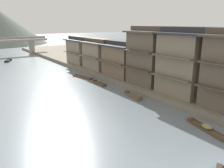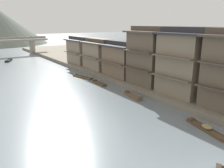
{
  "view_description": "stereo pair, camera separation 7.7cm",
  "coord_description": "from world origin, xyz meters",
  "px_view_note": "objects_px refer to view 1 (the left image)",
  "views": [
    {
      "loc": [
        -13.26,
        -5.88,
        10.05
      ],
      "look_at": [
        3.12,
        17.93,
        2.13
      ],
      "focal_mm": 36.13,
      "sensor_mm": 36.0,
      "label": 1
    },
    {
      "loc": [
        -13.2,
        -5.92,
        10.05
      ],
      "look_at": [
        3.12,
        17.93,
        2.13
      ],
      "focal_mm": 36.13,
      "sensor_mm": 36.0,
      "label": 2
    }
  ],
  "objects_px": {
    "boat_moored_far": "(207,128)",
    "stone_bridge": "(7,44)",
    "house_waterfront_end": "(81,50)",
    "house_waterfront_far": "(99,54)",
    "boat_moored_nearest": "(83,77)",
    "boat_midriver_drifting": "(133,96)",
    "house_waterfront_second": "(186,62)",
    "house_waterfront_narrow": "(125,58)",
    "house_waterfront_tall": "(153,56)",
    "boat_moored_third": "(99,83)",
    "boat_moored_second": "(8,61)"
  },
  "relations": [
    {
      "from": "boat_moored_far",
      "to": "stone_bridge",
      "type": "distance_m",
      "value": 66.27
    },
    {
      "from": "boat_moored_far",
      "to": "house_waterfront_end",
      "type": "height_order",
      "value": "house_waterfront_end"
    },
    {
      "from": "house_waterfront_second",
      "to": "house_waterfront_narrow",
      "type": "distance_m",
      "value": 13.37
    },
    {
      "from": "house_waterfront_tall",
      "to": "stone_bridge",
      "type": "xyz_separation_m",
      "value": [
        -11.5,
        52.13,
        -1.46
      ]
    },
    {
      "from": "boat_moored_far",
      "to": "house_waterfront_narrow",
      "type": "relative_size",
      "value": 0.63
    },
    {
      "from": "boat_midriver_drifting",
      "to": "boat_moored_far",
      "type": "bearing_deg",
      "value": -92.35
    },
    {
      "from": "house_waterfront_tall",
      "to": "house_waterfront_far",
      "type": "height_order",
      "value": "house_waterfront_tall"
    },
    {
      "from": "boat_moored_far",
      "to": "house_waterfront_tall",
      "type": "relative_size",
      "value": 0.56
    },
    {
      "from": "boat_midriver_drifting",
      "to": "house_waterfront_narrow",
      "type": "height_order",
      "value": "house_waterfront_narrow"
    },
    {
      "from": "boat_moored_nearest",
      "to": "house_waterfront_second",
      "type": "relative_size",
      "value": 0.57
    },
    {
      "from": "house_waterfront_second",
      "to": "stone_bridge",
      "type": "relative_size",
      "value": 0.35
    },
    {
      "from": "house_waterfront_second",
      "to": "house_waterfront_far",
      "type": "bearing_deg",
      "value": 91.35
    },
    {
      "from": "boat_moored_nearest",
      "to": "house_waterfront_second",
      "type": "xyz_separation_m",
      "value": [
        5.76,
        -18.53,
        4.97
      ]
    },
    {
      "from": "boat_midriver_drifting",
      "to": "boat_moored_third",
      "type": "bearing_deg",
      "value": 91.7
    },
    {
      "from": "boat_moored_nearest",
      "to": "boat_midriver_drifting",
      "type": "xyz_separation_m",
      "value": [
        0.45,
        -14.21,
        0.07
      ]
    },
    {
      "from": "boat_moored_third",
      "to": "boat_midriver_drifting",
      "type": "height_order",
      "value": "boat_midriver_drifting"
    },
    {
      "from": "boat_midriver_drifting",
      "to": "house_waterfront_narrow",
      "type": "bearing_deg",
      "value": 58.19
    },
    {
      "from": "house_waterfront_tall",
      "to": "stone_bridge",
      "type": "distance_m",
      "value": 53.41
    },
    {
      "from": "house_waterfront_second",
      "to": "house_waterfront_end",
      "type": "relative_size",
      "value": 1.11
    },
    {
      "from": "boat_moored_nearest",
      "to": "house_waterfront_tall",
      "type": "relative_size",
      "value": 0.57
    },
    {
      "from": "boat_moored_nearest",
      "to": "house_waterfront_end",
      "type": "relative_size",
      "value": 0.63
    },
    {
      "from": "boat_midriver_drifting",
      "to": "house_waterfront_second",
      "type": "xyz_separation_m",
      "value": [
        5.31,
        -4.32,
        4.91
      ]
    },
    {
      "from": "house_waterfront_end",
      "to": "stone_bridge",
      "type": "relative_size",
      "value": 0.32
    },
    {
      "from": "house_waterfront_narrow",
      "to": "house_waterfront_far",
      "type": "xyz_separation_m",
      "value": [
        -0.76,
        7.81,
        0.01
      ]
    },
    {
      "from": "boat_midriver_drifting",
      "to": "house_waterfront_tall",
      "type": "height_order",
      "value": "house_waterfront_tall"
    },
    {
      "from": "house_waterfront_far",
      "to": "house_waterfront_end",
      "type": "xyz_separation_m",
      "value": [
        0.08,
        8.17,
        -0.0
      ]
    },
    {
      "from": "boat_moored_nearest",
      "to": "stone_bridge",
      "type": "height_order",
      "value": "stone_bridge"
    },
    {
      "from": "house_waterfront_end",
      "to": "stone_bridge",
      "type": "xyz_separation_m",
      "value": [
        -10.81,
        29.32,
        -0.16
      ]
    },
    {
      "from": "house_waterfront_far",
      "to": "boat_moored_third",
      "type": "bearing_deg",
      "value": -121.5
    },
    {
      "from": "boat_moored_nearest",
      "to": "house_waterfront_far",
      "type": "bearing_deg",
      "value": 26.15
    },
    {
      "from": "boat_moored_second",
      "to": "boat_moored_third",
      "type": "height_order",
      "value": "boat_moored_second"
    },
    {
      "from": "boat_midriver_drifting",
      "to": "house_waterfront_far",
      "type": "bearing_deg",
      "value": 74.01
    },
    {
      "from": "house_waterfront_narrow",
      "to": "house_waterfront_end",
      "type": "height_order",
      "value": "same"
    },
    {
      "from": "house_waterfront_second",
      "to": "house_waterfront_end",
      "type": "distance_m",
      "value": 29.32
    },
    {
      "from": "boat_midriver_drifting",
      "to": "house_waterfront_narrow",
      "type": "relative_size",
      "value": 0.46
    },
    {
      "from": "boat_moored_far",
      "to": "stone_bridge",
      "type": "bearing_deg",
      "value": 94.71
    },
    {
      "from": "boat_moored_far",
      "to": "stone_bridge",
      "type": "xyz_separation_m",
      "value": [
        -5.44,
        65.96,
        3.44
      ]
    },
    {
      "from": "house_waterfront_narrow",
      "to": "house_waterfront_end",
      "type": "relative_size",
      "value": 0.98
    },
    {
      "from": "house_waterfront_narrow",
      "to": "house_waterfront_end",
      "type": "bearing_deg",
      "value": 92.43
    },
    {
      "from": "house_waterfront_tall",
      "to": "stone_bridge",
      "type": "bearing_deg",
      "value": 102.44
    },
    {
      "from": "house_waterfront_narrow",
      "to": "stone_bridge",
      "type": "height_order",
      "value": "house_waterfront_narrow"
    },
    {
      "from": "house_waterfront_far",
      "to": "stone_bridge",
      "type": "bearing_deg",
      "value": 105.97
    },
    {
      "from": "house_waterfront_far",
      "to": "stone_bridge",
      "type": "relative_size",
      "value": 0.3
    },
    {
      "from": "boat_moored_nearest",
      "to": "boat_moored_far",
      "type": "bearing_deg",
      "value": -90.07
    },
    {
      "from": "house_waterfront_tall",
      "to": "stone_bridge",
      "type": "relative_size",
      "value": 0.35
    },
    {
      "from": "house_waterfront_narrow",
      "to": "house_waterfront_far",
      "type": "height_order",
      "value": "same"
    },
    {
      "from": "boat_moored_far",
      "to": "stone_bridge",
      "type": "height_order",
      "value": "stone_bridge"
    },
    {
      "from": "house_waterfront_far",
      "to": "stone_bridge",
      "type": "distance_m",
      "value": 39.0
    },
    {
      "from": "boat_moored_second",
      "to": "house_waterfront_tall",
      "type": "distance_m",
      "value": 42.57
    },
    {
      "from": "boat_moored_second",
      "to": "house_waterfront_far",
      "type": "bearing_deg",
      "value": -62.72
    }
  ]
}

